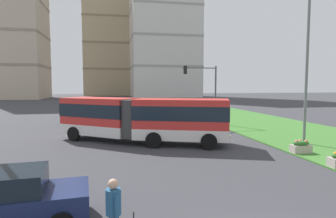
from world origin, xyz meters
TOP-DOWN VIEW (x-y plane):
  - articulated_bus at (-1.65, 14.43)m, footprint 11.41×7.71m
  - car_black_sedan at (-6.04, 24.07)m, footprint 4.41×2.03m
  - car_navy_sedan at (-6.54, 3.38)m, footprint 4.54×2.34m
  - pedestrian_crossing at (-3.60, 1.68)m, footprint 0.36×0.56m
  - flower_planter_3 at (6.88, 9.35)m, footprint 1.10×0.56m
  - traffic_light_far_right at (5.34, 22.00)m, footprint 3.49×0.28m
  - streetlight_median at (8.78, 11.64)m, footprint 0.70×0.28m
  - apartment_tower_west at (-30.00, 85.75)m, footprint 14.56×17.86m
  - apartment_tower_westcentre at (-5.15, 110.99)m, footprint 17.23×16.68m
  - apartment_tower_centre at (13.98, 91.89)m, footprint 22.03×19.69m

SIDE VIEW (x-z plane):
  - flower_planter_3 at x=6.88m, z-range 0.06..0.80m
  - car_black_sedan at x=-6.04m, z-range -0.04..1.54m
  - car_navy_sedan at x=-6.54m, z-range -0.04..1.54m
  - pedestrian_crossing at x=-3.60m, z-range 0.13..1.87m
  - articulated_bus at x=-1.65m, z-range 0.15..3.15m
  - traffic_light_far_right at x=5.34m, z-range 1.08..6.86m
  - streetlight_median at x=8.78m, z-range 0.45..10.23m
  - apartment_tower_west at x=-30.00m, z-range 0.02..45.12m
  - apartment_tower_centre at x=13.98m, z-range 0.02..47.57m
  - apartment_tower_westcentre at x=-5.15m, z-range 0.02..47.89m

